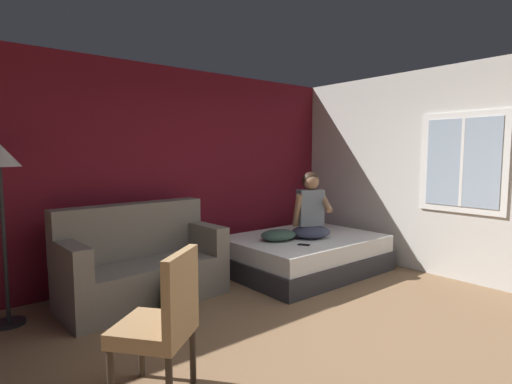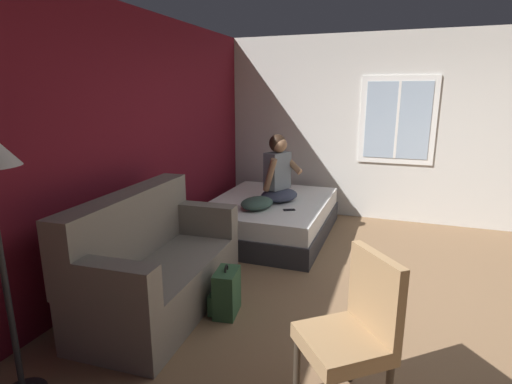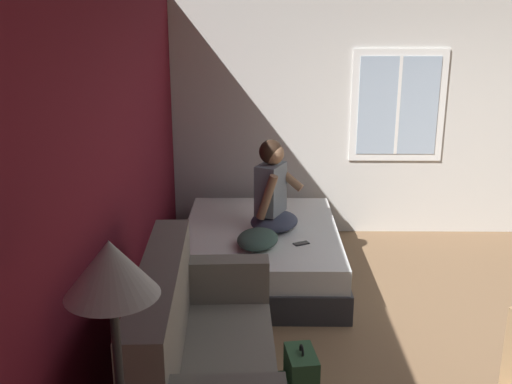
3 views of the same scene
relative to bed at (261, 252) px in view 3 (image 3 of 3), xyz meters
The scene contains 9 objects.
wall_back_accent 2.11m from the bed, 142.79° to the left, with size 10.28×0.16×2.70m, color maroon.
wall_side_with_window 2.56m from the bed, 55.84° to the right, with size 0.19×7.22×2.70m.
bed is the anchor object (origin of this frame).
couch 2.19m from the bed, 169.91° to the left, with size 1.74×0.90×1.04m.
person_seated 0.61m from the bed, 89.52° to the right, with size 0.65×0.61×0.88m.
backpack 2.07m from the bed, behind, with size 0.32×0.27×0.46m.
throw_pillow 0.55m from the bed, behind, with size 0.48×0.36×0.14m, color #385147.
cell_phone 0.58m from the bed, 136.58° to the right, with size 0.07×0.14×0.01m, color black.
floor_lamp 3.63m from the bed, behind, with size 0.36×0.36×1.70m.
Camera 3 is at (-3.99, 1.91, 2.51)m, focal length 42.00 mm.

